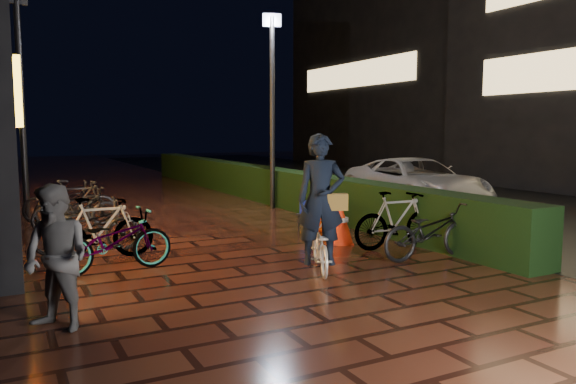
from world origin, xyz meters
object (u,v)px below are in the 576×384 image
cyclist (320,221)px  traffic_barrier (333,218)px  van (416,183)px  cart_assembly (311,209)px  bystander_person (57,258)px

cyclist → traffic_barrier: cyclist is taller
van → traffic_barrier: (-4.25, -2.54, -0.29)m
traffic_barrier → cart_assembly: (-0.11, 0.70, 0.09)m
bystander_person → traffic_barrier: 6.21m
van → cyclist: bearing=-134.5°
bystander_person → cart_assembly: bystander_person is taller
van → cart_assembly: van is taller
bystander_person → cart_assembly: 6.50m
cart_assembly → van: bearing=22.9°
van → cart_assembly: bearing=-150.9°
bystander_person → traffic_barrier: (5.36, 3.10, -0.40)m
bystander_person → cart_assembly: (5.26, 3.80, -0.31)m
van → traffic_barrier: bearing=-142.8°
bystander_person → van: size_ratio=0.33×
van → cyclist: (-5.89, -4.81, 0.09)m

